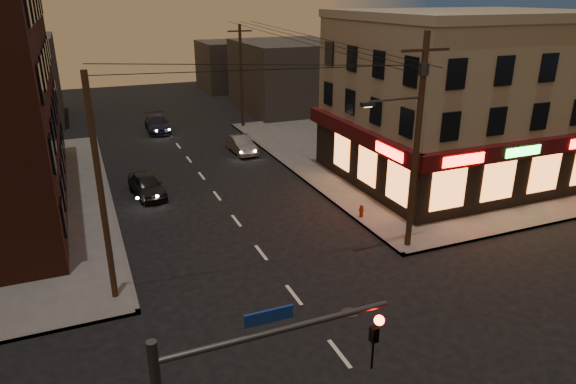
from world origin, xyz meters
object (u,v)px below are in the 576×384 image
sedan_mid (241,145)px  fire_hydrant (361,210)px  sedan_far (157,124)px  sedan_near (147,185)px

sedan_mid → fire_hydrant: bearing=-84.0°
sedan_mid → sedan_far: (-4.92, 9.29, 0.04)m
sedan_mid → fire_hydrant: sedan_mid is taller
sedan_far → fire_hydrant: (7.15, -23.87, -0.15)m
sedan_mid → fire_hydrant: (2.23, -14.58, -0.11)m
sedan_near → fire_hydrant: (10.32, -8.09, -0.14)m
sedan_near → fire_hydrant: size_ratio=5.55×
sedan_near → fire_hydrant: 13.11m
sedan_near → sedan_far: bearing=70.9°
sedan_mid → fire_hydrant: 14.75m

